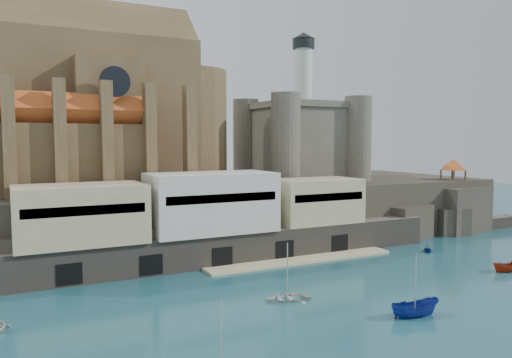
{
  "coord_description": "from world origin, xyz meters",
  "views": [
    {
      "loc": [
        -36.84,
        -43.1,
        17.59
      ],
      "look_at": [
        1.64,
        32.0,
        11.12
      ],
      "focal_mm": 35.0,
      "sensor_mm": 36.0,
      "label": 1
    }
  ],
  "objects_px": {
    "pavilion": "(453,166)",
    "boat_2": "(415,317)",
    "church": "(87,113)",
    "castle_keep": "(300,137)"
  },
  "relations": [
    {
      "from": "pavilion",
      "to": "church",
      "type": "bearing_deg",
      "value": 166.52
    },
    {
      "from": "church",
      "to": "pavilion",
      "type": "bearing_deg",
      "value": -13.48
    },
    {
      "from": "boat_2",
      "to": "church",
      "type": "bearing_deg",
      "value": 35.44
    },
    {
      "from": "pavilion",
      "to": "boat_2",
      "type": "distance_m",
      "value": 55.2
    },
    {
      "from": "castle_keep",
      "to": "boat_2",
      "type": "xyz_separation_m",
      "value": [
        -16.49,
        -48.04,
        -18.31
      ]
    },
    {
      "from": "church",
      "to": "castle_keep",
      "type": "xyz_separation_m",
      "value": [
        40.21,
        -0.78,
        -3.81
      ]
    },
    {
      "from": "castle_keep",
      "to": "boat_2",
      "type": "height_order",
      "value": "castle_keep"
    },
    {
      "from": "church",
      "to": "boat_2",
      "type": "distance_m",
      "value": 58.61
    },
    {
      "from": "castle_keep",
      "to": "church",
      "type": "bearing_deg",
      "value": 178.89
    },
    {
      "from": "pavilion",
      "to": "castle_keep",
      "type": "bearing_deg",
      "value": 149.82
    }
  ]
}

